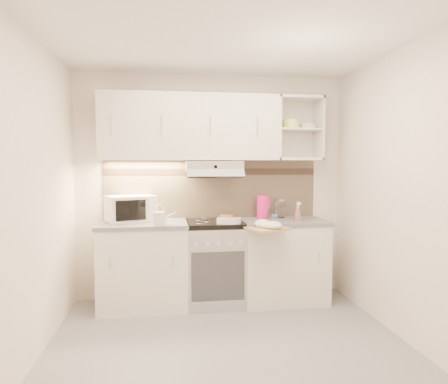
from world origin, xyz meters
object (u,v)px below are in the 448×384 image
object	(u,v)px
electric_range	(215,262)
plate_stack	(229,221)
microwave	(131,208)
pink_pitcher	(263,207)
cutting_board	(268,228)
spray_bottle	(298,213)
watering_can	(160,218)
glass_jar	(280,208)

from	to	relation	value
electric_range	plate_stack	size ratio (longest dim) A/B	3.54
microwave	pink_pitcher	bearing A→B (deg)	-22.80
pink_pitcher	microwave	bearing A→B (deg)	-173.09
electric_range	cutting_board	world-z (taller)	electric_range
spray_bottle	cutting_board	size ratio (longest dim) A/B	0.58
watering_can	glass_jar	xyz separation A→B (m)	(1.34, 0.39, 0.03)
glass_jar	cutting_board	world-z (taller)	glass_jar
watering_can	cutting_board	world-z (taller)	watering_can
plate_stack	spray_bottle	size ratio (longest dim) A/B	1.21
plate_stack	watering_can	bearing A→B (deg)	-174.90
electric_range	glass_jar	bearing A→B (deg)	12.47
watering_can	spray_bottle	size ratio (longest dim) A/B	1.15
spray_bottle	glass_jar	bearing A→B (deg)	128.38
microwave	watering_can	world-z (taller)	microwave
electric_range	pink_pitcher	size ratio (longest dim) A/B	3.43
pink_pitcher	glass_jar	distance (m)	0.22
watering_can	glass_jar	size ratio (longest dim) A/B	1.15
microwave	watering_can	bearing A→B (deg)	-69.39
pink_pitcher	cutting_board	distance (m)	0.53
electric_range	spray_bottle	bearing A→B (deg)	-5.53
electric_range	microwave	xyz separation A→B (m)	(-0.89, 0.12, 0.59)
watering_can	pink_pitcher	distance (m)	1.18
electric_range	glass_jar	size ratio (longest dim) A/B	4.27
watering_can	pink_pitcher	xyz separation A→B (m)	(1.13, 0.33, 0.06)
watering_can	plate_stack	distance (m)	0.71
watering_can	microwave	bearing A→B (deg)	124.09
microwave	watering_can	xyz separation A→B (m)	(0.31, -0.33, -0.06)
plate_stack	cutting_board	xyz separation A→B (m)	(0.36, -0.23, -0.05)
cutting_board	spray_bottle	bearing A→B (deg)	11.31
electric_range	glass_jar	world-z (taller)	glass_jar
plate_stack	glass_jar	xyz separation A→B (m)	(0.64, 0.33, 0.08)
pink_pitcher	cutting_board	world-z (taller)	pink_pitcher
spray_bottle	cutting_board	xyz separation A→B (m)	(-0.40, -0.30, -0.11)
watering_can	spray_bottle	bearing A→B (deg)	-4.00
microwave	cutting_board	world-z (taller)	microwave
microwave	plate_stack	world-z (taller)	microwave
pink_pitcher	glass_jar	size ratio (longest dim) A/B	1.25
spray_bottle	plate_stack	bearing A→B (deg)	-162.38
microwave	spray_bottle	world-z (taller)	microwave
microwave	pink_pitcher	size ratio (longest dim) A/B	2.22
microwave	cutting_board	xyz separation A→B (m)	(1.38, -0.50, -0.17)
microwave	spray_bottle	xyz separation A→B (m)	(1.78, -0.20, -0.05)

